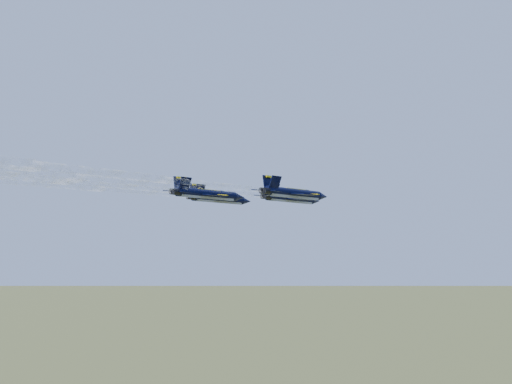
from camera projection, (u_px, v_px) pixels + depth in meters
The scene contains 4 objects.
jet_lead at pixel (291, 199), 118.80m from camera, with size 12.55×17.08×3.69m.
jet_left at pixel (219, 199), 120.65m from camera, with size 12.55×17.08×3.69m.
jet_right at pixel (295, 194), 102.65m from camera, with size 12.55×17.08×3.69m.
jet_slot at pixel (208, 194), 104.95m from camera, with size 12.55×17.08×3.69m.
Camera 1 is at (52.62, -96.96, 98.09)m, focal length 40.00 mm.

